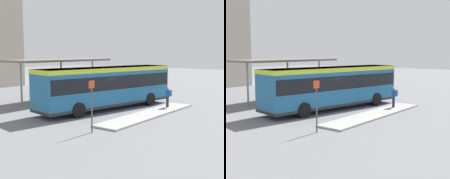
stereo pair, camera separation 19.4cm
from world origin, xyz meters
TOP-DOWN VIEW (x-y plane):
  - ground_plane at (0.00, 0.00)m, footprint 120.00×120.00m
  - curb_island at (-0.15, -3.77)m, footprint 10.20×1.80m
  - city_bus at (0.01, -0.00)m, footprint 11.91×4.51m
  - pedestrian_waiting at (2.82, -3.67)m, footprint 0.42×0.45m
  - bicycle_green at (9.28, 2.41)m, footprint 0.48×1.74m
  - bicycle_white at (9.59, 3.09)m, footprint 0.48×1.72m
  - station_shelter at (1.23, 6.29)m, footprint 10.27×3.42m
  - potted_planter_near_shelter at (0.51, 3.77)m, footprint 0.75×0.75m
  - potted_planter_far_side at (-1.22, 3.47)m, footprint 0.95×0.95m
  - platform_sign at (-6.09, -3.69)m, footprint 0.44×0.08m

SIDE VIEW (x-z plane):
  - ground_plane at x=0.00m, z-range 0.00..0.00m
  - curb_island at x=-0.15m, z-range 0.00..0.12m
  - bicycle_white at x=9.59m, z-range 0.00..0.75m
  - bicycle_green at x=9.28m, z-range 0.00..0.75m
  - potted_planter_near_shelter at x=0.51m, z-range 0.03..1.23m
  - potted_planter_far_side at x=-1.22m, z-range 0.02..1.41m
  - pedestrian_waiting at x=2.82m, z-range 0.24..1.83m
  - platform_sign at x=-6.09m, z-range 0.16..2.96m
  - city_bus at x=0.01m, z-range 0.27..3.45m
  - station_shelter at x=1.23m, z-range 1.67..5.33m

